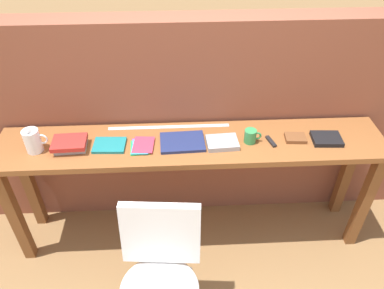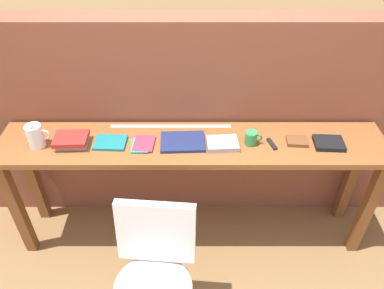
# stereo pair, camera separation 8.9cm
# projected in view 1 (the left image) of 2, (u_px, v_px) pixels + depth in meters

# --- Properties ---
(ground_plane) EXTENTS (40.00, 40.00, 0.00)m
(ground_plane) POSITION_uv_depth(u_px,v_px,m) (194.00, 263.00, 2.70)
(ground_plane) COLOR olive
(brick_wall_back) EXTENTS (6.00, 0.20, 1.57)m
(brick_wall_back) POSITION_uv_depth(u_px,v_px,m) (189.00, 124.00, 2.71)
(brick_wall_back) COLOR brown
(brick_wall_back) RESTS_ON ground
(sideboard) EXTENTS (2.50, 0.44, 0.88)m
(sideboard) POSITION_uv_depth(u_px,v_px,m) (192.00, 159.00, 2.47)
(sideboard) COLOR brown
(sideboard) RESTS_ON ground
(chair_white_moulded) EXTENTS (0.48, 0.49, 0.89)m
(chair_white_moulded) POSITION_uv_depth(u_px,v_px,m) (160.00, 270.00, 2.06)
(chair_white_moulded) COLOR white
(chair_white_moulded) RESTS_ON ground
(pitcher_white) EXTENTS (0.14, 0.10, 0.18)m
(pitcher_white) POSITION_uv_depth(u_px,v_px,m) (33.00, 141.00, 2.27)
(pitcher_white) COLOR white
(pitcher_white) RESTS_ON sideboard
(book_stack_leftmost) EXTENTS (0.21, 0.17, 0.06)m
(book_stack_leftmost) POSITION_uv_depth(u_px,v_px,m) (70.00, 144.00, 2.31)
(book_stack_leftmost) COLOR #9E9EA3
(book_stack_leftmost) RESTS_ON sideboard
(magazine_cycling) EXTENTS (0.21, 0.16, 0.02)m
(magazine_cycling) POSITION_uv_depth(u_px,v_px,m) (109.00, 145.00, 2.34)
(magazine_cycling) COLOR #19757A
(magazine_cycling) RESTS_ON sideboard
(pamphlet_pile_colourful) EXTENTS (0.15, 0.18, 0.01)m
(pamphlet_pile_colourful) POSITION_uv_depth(u_px,v_px,m) (142.00, 146.00, 2.34)
(pamphlet_pile_colourful) COLOR orange
(pamphlet_pile_colourful) RESTS_ON sideboard
(book_open_centre) EXTENTS (0.29, 0.21, 0.02)m
(book_open_centre) POSITION_uv_depth(u_px,v_px,m) (182.00, 142.00, 2.37)
(book_open_centre) COLOR navy
(book_open_centre) RESTS_ON sideboard
(book_grey_hardcover) EXTENTS (0.20, 0.16, 0.03)m
(book_grey_hardcover) POSITION_uv_depth(u_px,v_px,m) (222.00, 143.00, 2.35)
(book_grey_hardcover) COLOR #9E9EA3
(book_grey_hardcover) RESTS_ON sideboard
(mug) EXTENTS (0.11, 0.08, 0.09)m
(mug) POSITION_uv_depth(u_px,v_px,m) (251.00, 136.00, 2.36)
(mug) COLOR #338C4C
(mug) RESTS_ON sideboard
(multitool_folded) EXTENTS (0.05, 0.11, 0.02)m
(multitool_folded) POSITION_uv_depth(u_px,v_px,m) (271.00, 141.00, 2.38)
(multitool_folded) COLOR black
(multitool_folded) RESTS_ON sideboard
(leather_journal_brown) EXTENTS (0.14, 0.11, 0.02)m
(leather_journal_brown) POSITION_uv_depth(u_px,v_px,m) (295.00, 138.00, 2.40)
(leather_journal_brown) COLOR brown
(leather_journal_brown) RESTS_ON sideboard
(book_repair_rightmost) EXTENTS (0.19, 0.16, 0.03)m
(book_repair_rightmost) POSITION_uv_depth(u_px,v_px,m) (327.00, 139.00, 2.39)
(book_repair_rightmost) COLOR black
(book_repair_rightmost) RESTS_ON sideboard
(ruler_metal_back_edge) EXTENTS (0.81, 0.03, 0.00)m
(ruler_metal_back_edge) POSITION_uv_depth(u_px,v_px,m) (169.00, 127.00, 2.51)
(ruler_metal_back_edge) COLOR silver
(ruler_metal_back_edge) RESTS_ON sideboard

